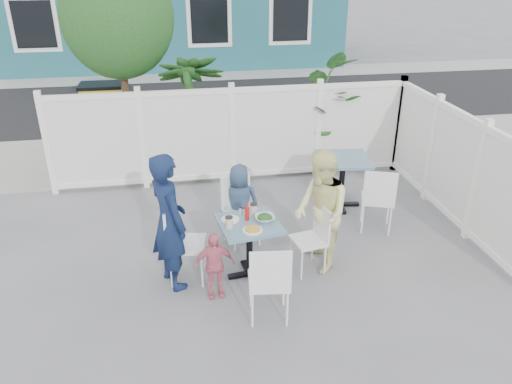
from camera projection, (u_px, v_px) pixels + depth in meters
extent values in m
plane|color=slate|center=(250.00, 257.00, 6.39)|extent=(80.00, 80.00, 0.00)
cube|color=gray|center=(219.00, 152.00, 9.76)|extent=(24.00, 2.60, 0.01)
cube|color=black|center=(204.00, 101.00, 13.05)|extent=(24.00, 5.00, 0.01)
cube|color=gray|center=(197.00, 75.00, 15.80)|extent=(24.00, 1.60, 0.01)
cube|color=black|center=(93.00, 23.00, 15.02)|extent=(1.20, 0.04, 1.40)
cube|color=black|center=(225.00, 20.00, 15.63)|extent=(1.20, 0.04, 1.40)
cube|color=white|center=(232.00, 135.00, 8.18)|extent=(5.80, 0.04, 1.40)
cube|color=white|center=(231.00, 90.00, 7.86)|extent=(5.86, 0.08, 0.08)
cube|color=white|center=(233.00, 177.00, 8.51)|extent=(5.86, 0.08, 0.12)
cube|color=white|center=(453.00, 165.00, 7.03)|extent=(0.04, 3.60, 1.40)
cube|color=white|center=(462.00, 114.00, 6.71)|extent=(0.08, 3.66, 0.08)
cube|color=white|center=(444.00, 213.00, 7.36)|extent=(0.08, 3.66, 0.12)
cylinder|color=#382316|center=(127.00, 102.00, 8.56)|extent=(0.12, 0.12, 2.40)
ellipsoid|color=#153A17|center=(117.00, 17.00, 7.95)|extent=(1.80, 1.62, 1.98)
cube|color=yellow|center=(106.00, 122.00, 9.34)|extent=(0.72, 0.52, 1.32)
imported|color=#153A17|center=(194.00, 112.00, 8.63)|extent=(1.23, 1.23, 2.05)
imported|color=#153A17|center=(312.00, 113.00, 8.89)|extent=(1.61, 1.81, 1.89)
cube|color=#44688A|center=(249.00, 224.00, 5.74)|extent=(0.77, 0.77, 0.04)
cylinder|color=black|center=(249.00, 250.00, 5.90)|extent=(0.08, 0.08, 0.66)
cube|color=black|center=(250.00, 273.00, 6.04)|extent=(0.54, 0.15, 0.04)
cube|color=black|center=(250.00, 273.00, 6.04)|extent=(0.15, 0.54, 0.04)
cube|color=#44688A|center=(344.00, 159.00, 7.36)|extent=(0.84, 0.84, 0.04)
cylinder|color=black|center=(342.00, 183.00, 7.52)|extent=(0.09, 0.09, 0.73)
cube|color=black|center=(340.00, 204.00, 7.68)|extent=(0.59, 0.16, 0.04)
cube|color=black|center=(340.00, 204.00, 7.68)|extent=(0.16, 0.59, 0.04)
cube|color=white|center=(187.00, 244.00, 5.79)|extent=(0.48, 0.49, 0.04)
cube|color=white|center=(168.00, 225.00, 5.67)|extent=(0.10, 0.44, 0.47)
cylinder|color=white|center=(204.00, 252.00, 6.06)|extent=(0.02, 0.02, 0.47)
cylinder|color=white|center=(202.00, 270.00, 5.73)|extent=(0.02, 0.02, 0.47)
cylinder|color=white|center=(175.00, 253.00, 6.06)|extent=(0.02, 0.02, 0.47)
cylinder|color=white|center=(171.00, 270.00, 5.72)|extent=(0.02, 0.02, 0.47)
cube|color=white|center=(308.00, 241.00, 5.97)|extent=(0.43, 0.45, 0.04)
cube|color=white|center=(322.00, 221.00, 5.93)|extent=(0.10, 0.38, 0.41)
cylinder|color=white|center=(302.00, 265.00, 5.87)|extent=(0.02, 0.02, 0.41)
cylinder|color=white|center=(290.00, 251.00, 6.15)|extent=(0.02, 0.02, 0.41)
cylinder|color=white|center=(325.00, 259.00, 5.98)|extent=(0.02, 0.02, 0.41)
cylinder|color=white|center=(313.00, 246.00, 6.25)|extent=(0.02, 0.02, 0.41)
cube|color=white|center=(242.00, 213.00, 6.53)|extent=(0.51, 0.50, 0.04)
cube|color=white|center=(236.00, 191.00, 6.58)|extent=(0.40, 0.15, 0.44)
cylinder|color=white|center=(260.00, 230.00, 6.56)|extent=(0.02, 0.02, 0.44)
cylinder|color=white|center=(235.00, 237.00, 6.42)|extent=(0.02, 0.02, 0.44)
cylinder|color=white|center=(249.00, 219.00, 6.83)|extent=(0.02, 0.02, 0.44)
cylinder|color=white|center=(225.00, 225.00, 6.69)|extent=(0.02, 0.02, 0.44)
cube|color=white|center=(269.00, 281.00, 5.17)|extent=(0.46, 0.45, 0.04)
cube|color=white|center=(271.00, 271.00, 4.89)|extent=(0.42, 0.08, 0.45)
cylinder|color=white|center=(251.00, 289.00, 5.41)|extent=(0.02, 0.02, 0.45)
cylinder|color=white|center=(284.00, 288.00, 5.43)|extent=(0.02, 0.02, 0.45)
cylinder|color=white|center=(252.00, 309.00, 5.11)|extent=(0.02, 0.02, 0.45)
cylinder|color=white|center=(287.00, 308.00, 5.13)|extent=(0.02, 0.02, 0.45)
cube|color=white|center=(377.00, 199.00, 6.86)|extent=(0.54, 0.53, 0.04)
cube|color=white|center=(380.00, 188.00, 6.58)|extent=(0.41, 0.17, 0.46)
cylinder|color=white|center=(362.00, 207.00, 7.15)|extent=(0.02, 0.02, 0.46)
cylinder|color=white|center=(388.00, 209.00, 7.09)|extent=(0.02, 0.02, 0.46)
cylinder|color=white|center=(363.00, 219.00, 6.84)|extent=(0.02, 0.02, 0.46)
cylinder|color=white|center=(390.00, 221.00, 6.78)|extent=(0.02, 0.02, 0.46)
imported|color=#101C3E|center=(169.00, 222.00, 5.56)|extent=(0.60, 0.70, 1.63)
imported|color=#F6EC5C|center=(321.00, 212.00, 5.90)|extent=(0.65, 0.79, 1.51)
imported|color=navy|center=(240.00, 203.00, 6.61)|extent=(0.57, 0.41, 1.07)
imported|color=#DA6B7E|center=(214.00, 265.00, 5.52)|extent=(0.49, 0.24, 0.80)
cylinder|color=white|center=(252.00, 230.00, 5.57)|extent=(0.23, 0.23, 0.01)
cylinder|color=white|center=(230.00, 220.00, 5.79)|extent=(0.21, 0.21, 0.01)
imported|color=white|center=(265.00, 218.00, 5.77)|extent=(0.22, 0.22, 0.05)
cylinder|color=beige|center=(229.00, 223.00, 5.61)|extent=(0.08, 0.08, 0.13)
cylinder|color=beige|center=(254.00, 209.00, 5.90)|extent=(0.08, 0.08, 0.12)
cylinder|color=red|center=(247.00, 214.00, 5.76)|extent=(0.05, 0.05, 0.16)
cylinder|color=white|center=(240.00, 211.00, 5.93)|extent=(0.03, 0.03, 0.07)
cylinder|color=black|center=(241.00, 210.00, 5.94)|extent=(0.03, 0.03, 0.07)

